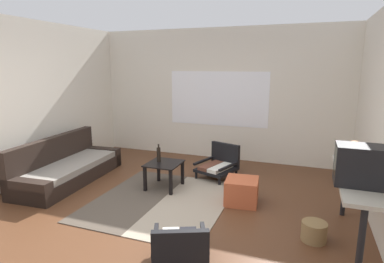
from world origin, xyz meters
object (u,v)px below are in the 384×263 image
Objects in this scene: armchair_striped_foreground at (180,246)px; crt_television at (360,165)px; console_shelf at (354,184)px; wicker_basket at (314,231)px; couch at (67,168)px; glass_bottle at (159,154)px; coffee_table at (164,168)px; armchair_by_window at (219,163)px; ottoman_orange at (242,191)px; clay_vase at (353,159)px.

crt_television reaches higher than armchair_striped_foreground.
armchair_striped_foreground is at bearing -145.84° from console_shelf.
armchair_striped_foreground reaches higher than wicker_basket.
couch is 7.25× the size of glass_bottle.
armchair_striped_foreground is 1.58× the size of crt_television.
wicker_basket is at bearing 149.99° from crt_television.
crt_television is at bearing 26.78° from armchair_striped_foreground.
armchair_striped_foreground reaches higher than coffee_table.
glass_bottle reaches higher than armchair_by_window.
coffee_table is 1.30m from ottoman_orange.
armchair_striped_foreground is 1.61× the size of ottoman_orange.
crt_television is at bearing -10.04° from couch.
armchair_by_window is 1.13m from ottoman_orange.
couch is 7.63× the size of wicker_basket.
ottoman_orange is at bearing -6.05° from glass_bottle.
armchair_by_window reaches higher than coffee_table.
wicker_basket is at bearing -20.29° from coffee_table.
coffee_table is 1.99× the size of wicker_basket.
ottoman_orange is 0.98× the size of crt_television.
coffee_table is at bearing 9.06° from couch.
crt_television is at bearing -34.56° from ottoman_orange.
coffee_table is 1.89× the size of glass_bottle.
armchair_by_window is 0.49× the size of console_shelf.
coffee_table is at bearing 159.71° from wicker_basket.
clay_vase is at bearing -15.83° from ottoman_orange.
console_shelf is 0.40m from crt_television.
ottoman_orange is at bearing 154.35° from console_shelf.
console_shelf is 5.69× the size of wicker_basket.
armchair_striped_foreground is (2.76, -1.56, 0.02)m from couch.
armchair_by_window reaches higher than armchair_striped_foreground.
armchair_striped_foreground is 2.62× the size of wicker_basket.
console_shelf is at bearing -90.00° from clay_vase.
crt_television is (1.93, -1.88, 0.75)m from armchair_by_window.
coffee_table is at bearing 119.53° from armchair_striped_foreground.
crt_television reaches higher than clay_vase.
coffee_table is 1.20× the size of crt_television.
armchair_by_window is at bearing 135.88° from crt_television.
couch is at bearing -155.20° from armchair_by_window.
couch is 2.64m from armchair_by_window.
glass_bottle is (-1.39, 0.15, 0.37)m from ottoman_orange.
console_shelf is 2.84m from glass_bottle.
clay_vase is at bearing -10.86° from coffee_table.
armchair_striped_foreground is 1.96m from console_shelf.
couch is 4.40m from clay_vase.
armchair_by_window is 1.06× the size of armchair_striped_foreground.
console_shelf is at bearing -39.55° from armchair_by_window.
coffee_table is 0.35× the size of console_shelf.
ottoman_orange is 1.55× the size of glass_bottle.
glass_bottle is at bearing 163.86° from console_shelf.
glass_bottle is (-0.79, -0.81, 0.31)m from armchair_by_window.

